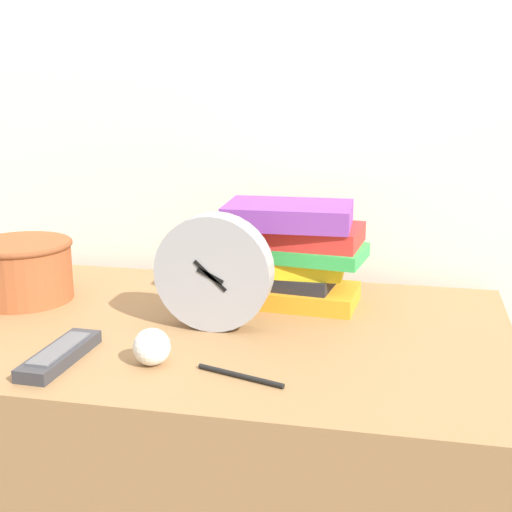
{
  "coord_description": "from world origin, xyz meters",
  "views": [
    {
      "loc": [
        0.42,
        -0.81,
        1.15
      ],
      "look_at": [
        0.16,
        0.41,
        0.82
      ],
      "focal_mm": 50.0,
      "sensor_mm": 36.0,
      "label": 1
    }
  ],
  "objects_px": {
    "basket": "(22,268)",
    "pen": "(240,376)",
    "crumpled_paper_ball": "(152,347)",
    "book_stack": "(295,251)",
    "desk_clock": "(214,272)",
    "tv_remote": "(60,355)"
  },
  "relations": [
    {
      "from": "book_stack",
      "to": "basket",
      "type": "xyz_separation_m",
      "value": [
        -0.52,
        -0.1,
        -0.04
      ]
    },
    {
      "from": "book_stack",
      "to": "crumpled_paper_ball",
      "type": "height_order",
      "value": "book_stack"
    },
    {
      "from": "desk_clock",
      "to": "pen",
      "type": "distance_m",
      "value": 0.24
    },
    {
      "from": "desk_clock",
      "to": "pen",
      "type": "height_order",
      "value": "desk_clock"
    },
    {
      "from": "desk_clock",
      "to": "basket",
      "type": "relative_size",
      "value": 1.03
    },
    {
      "from": "basket",
      "to": "tv_remote",
      "type": "height_order",
      "value": "basket"
    },
    {
      "from": "basket",
      "to": "pen",
      "type": "bearing_deg",
      "value": -28.54
    },
    {
      "from": "book_stack",
      "to": "tv_remote",
      "type": "relative_size",
      "value": 1.47
    },
    {
      "from": "desk_clock",
      "to": "book_stack",
      "type": "relative_size",
      "value": 0.75
    },
    {
      "from": "tv_remote",
      "to": "pen",
      "type": "relative_size",
      "value": 1.33
    },
    {
      "from": "basket",
      "to": "pen",
      "type": "distance_m",
      "value": 0.58
    },
    {
      "from": "book_stack",
      "to": "pen",
      "type": "height_order",
      "value": "book_stack"
    },
    {
      "from": "book_stack",
      "to": "basket",
      "type": "distance_m",
      "value": 0.53
    },
    {
      "from": "desk_clock",
      "to": "crumpled_paper_ball",
      "type": "relative_size",
      "value": 3.53
    },
    {
      "from": "crumpled_paper_ball",
      "to": "desk_clock",
      "type": "bearing_deg",
      "value": 73.64
    },
    {
      "from": "basket",
      "to": "tv_remote",
      "type": "distance_m",
      "value": 0.35
    },
    {
      "from": "desk_clock",
      "to": "basket",
      "type": "xyz_separation_m",
      "value": [
        -0.41,
        0.08,
        -0.04
      ]
    },
    {
      "from": "tv_remote",
      "to": "desk_clock",
      "type": "bearing_deg",
      "value": 44.61
    },
    {
      "from": "tv_remote",
      "to": "crumpled_paper_ball",
      "type": "relative_size",
      "value": 3.21
    },
    {
      "from": "crumpled_paper_ball",
      "to": "pen",
      "type": "height_order",
      "value": "crumpled_paper_ball"
    },
    {
      "from": "basket",
      "to": "crumpled_paper_ball",
      "type": "distance_m",
      "value": 0.44
    },
    {
      "from": "desk_clock",
      "to": "crumpled_paper_ball",
      "type": "distance_m",
      "value": 0.2
    }
  ]
}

